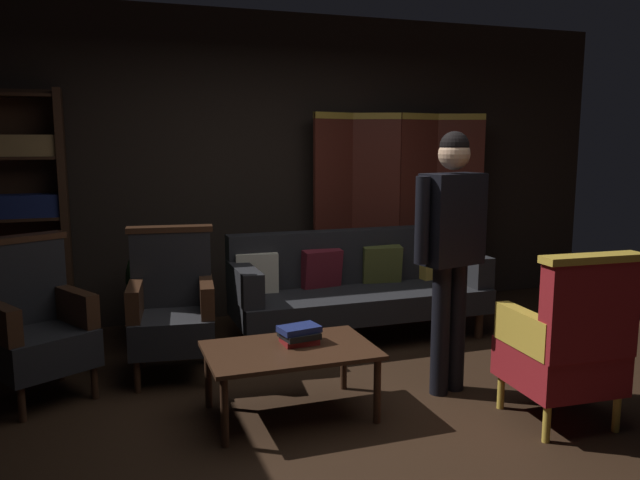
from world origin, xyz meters
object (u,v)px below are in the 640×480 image
(velvet_couch, at_px, (356,283))
(book_black_cloth, at_px, (299,335))
(armchair_gilt_accent, at_px, (567,344))
(book_navy_cloth, at_px, (299,329))
(bookshelf, at_px, (9,215))
(book_red_leather, at_px, (299,340))
(standing_figure, at_px, (451,239))
(folding_screen, at_px, (397,209))
(armchair_wing_right, at_px, (172,307))
(armchair_wing_left, at_px, (34,324))
(coffee_table, at_px, (290,356))
(potted_plant, at_px, (165,282))

(velvet_couch, height_order, book_black_cloth, velvet_couch)
(armchair_gilt_accent, xyz_separation_m, book_navy_cloth, (-1.39, 0.72, 0.02))
(bookshelf, bearing_deg, book_black_cloth, -47.89)
(armchair_gilt_accent, xyz_separation_m, book_red_leather, (-1.39, 0.72, -0.05))
(standing_figure, bearing_deg, bookshelf, 143.75)
(folding_screen, distance_m, bookshelf, 3.43)
(armchair_gilt_accent, relative_size, armchair_wing_right, 1.00)
(velvet_couch, distance_m, armchair_wing_left, 2.50)
(armchair_wing_right, bearing_deg, velvet_couch, 14.67)
(book_black_cloth, distance_m, book_navy_cloth, 0.04)
(bookshelf, xyz_separation_m, standing_figure, (2.81, -2.06, -0.03))
(coffee_table, relative_size, standing_figure, 0.59)
(armchair_wing_right, xyz_separation_m, book_red_leather, (0.67, -0.85, -0.05))
(bookshelf, xyz_separation_m, armchair_wing_left, (0.26, -1.27, -0.57))
(book_red_leather, distance_m, book_navy_cloth, 0.07)
(folding_screen, height_order, standing_figure, folding_screen)
(potted_plant, xyz_separation_m, book_navy_cloth, (0.65, -1.56, -0.01))
(velvet_couch, bearing_deg, book_navy_cloth, -125.37)
(folding_screen, xyz_separation_m, armchair_wing_left, (-3.16, -1.25, -0.50))
(bookshelf, distance_m, velvet_couch, 2.86)
(folding_screen, xyz_separation_m, potted_plant, (-2.27, -0.42, -0.47))
(folding_screen, xyz_separation_m, book_red_leather, (-1.62, -1.98, -0.55))
(folding_screen, xyz_separation_m, velvet_couch, (-0.73, -0.72, -0.53))
(armchair_wing_left, xyz_separation_m, potted_plant, (0.89, 0.83, 0.03))
(velvet_couch, xyz_separation_m, book_black_cloth, (-0.89, -1.26, 0.02))
(armchair_wing_right, bearing_deg, coffee_table, -57.26)
(book_black_cloth, bearing_deg, armchair_wing_left, 154.83)
(armchair_wing_right, relative_size, standing_figure, 0.61)
(bookshelf, height_order, book_navy_cloth, bookshelf)
(book_black_cloth, bearing_deg, bookshelf, 132.11)
(bookshelf, height_order, standing_figure, bookshelf)
(bookshelf, xyz_separation_m, velvet_couch, (2.70, -0.74, -0.60))
(folding_screen, relative_size, standing_figure, 1.12)
(potted_plant, height_order, book_black_cloth, potted_plant)
(armchair_gilt_accent, distance_m, potted_plant, 3.06)
(coffee_table, relative_size, armchair_wing_left, 0.96)
(bookshelf, bearing_deg, velvet_couch, -15.32)
(bookshelf, bearing_deg, standing_figure, -36.25)
(armchair_wing_left, xyz_separation_m, standing_figure, (2.55, -0.79, 0.54))
(velvet_couch, bearing_deg, armchair_wing_right, -165.33)
(folding_screen, relative_size, coffee_table, 1.90)
(armchair_wing_left, xyz_separation_m, book_navy_cloth, (1.54, -0.73, 0.02))
(folding_screen, xyz_separation_m, armchair_gilt_accent, (-0.23, -2.70, -0.50))
(book_red_leather, bearing_deg, bookshelf, 132.11)
(folding_screen, height_order, velvet_couch, folding_screen)
(bookshelf, bearing_deg, book_navy_cloth, -47.89)
(folding_screen, xyz_separation_m, armchair_wing_right, (-2.29, -1.13, -0.50))
(standing_figure, relative_size, book_black_cloth, 7.94)
(book_navy_cloth, bearing_deg, armchair_wing_right, 128.25)
(bookshelf, height_order, velvet_couch, bookshelf)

